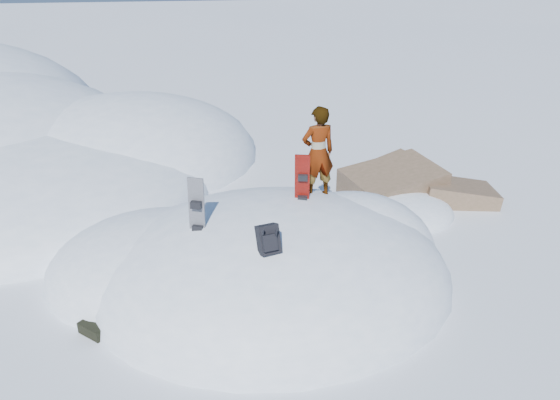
{
  "coord_description": "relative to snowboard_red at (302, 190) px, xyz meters",
  "views": [
    {
      "loc": [
        -1.19,
        -8.93,
        5.94
      ],
      "look_at": [
        0.2,
        0.3,
        1.57
      ],
      "focal_mm": 35.0,
      "sensor_mm": 36.0,
      "label": 1
    }
  ],
  "objects": [
    {
      "name": "backpack",
      "position": [
        -0.9,
        -1.79,
        -0.04
      ],
      "size": [
        0.43,
        0.51,
        0.58
      ],
      "rotation": [
        0.0,
        0.0,
        0.24
      ],
      "color": "black",
      "rests_on": "snow_mound"
    },
    {
      "name": "gear_pile",
      "position": [
        -3.66,
        -1.59,
        -1.49
      ],
      "size": [
        0.98,
        0.87,
        0.26
      ],
      "rotation": [
        0.0,
        0.0,
        0.83
      ],
      "color": "black",
      "rests_on": "ground"
    },
    {
      "name": "person",
      "position": [
        0.4,
        0.49,
        0.58
      ],
      "size": [
        0.77,
        0.58,
        1.9
      ],
      "primitive_type": "imported",
      "rotation": [
        0.0,
        0.0,
        3.33
      ],
      "color": "slate",
      "rests_on": "snow_mound"
    },
    {
      "name": "ground",
      "position": [
        -0.68,
        -0.6,
        -1.61
      ],
      "size": [
        120.0,
        120.0,
        0.0
      ],
      "primitive_type": "plane",
      "color": "white",
      "rests_on": "ground"
    },
    {
      "name": "rock_outcrop",
      "position": [
        3.04,
        2.41,
        -1.6
      ],
      "size": [
        4.68,
        4.41,
        1.68
      ],
      "color": "brown",
      "rests_on": "ground"
    },
    {
      "name": "snow_mound",
      "position": [
        -0.85,
        -0.36,
        -1.61
      ],
      "size": [
        8.0,
        6.0,
        3.0
      ],
      "color": "white",
      "rests_on": "ground"
    },
    {
      "name": "snowboard_dark",
      "position": [
        -2.05,
        -0.82,
        -0.06
      ],
      "size": [
        0.31,
        0.26,
        1.57
      ],
      "rotation": [
        0.0,
        0.0,
        -0.39
      ],
      "color": "black",
      "rests_on": "snow_mound"
    },
    {
      "name": "snowboard_red",
      "position": [
        0.0,
        0.0,
        0.0
      ],
      "size": [
        0.32,
        0.25,
        1.54
      ],
      "rotation": [
        0.0,
        0.0,
        -0.25
      ],
      "color": "#B11209",
      "rests_on": "snow_mound"
    }
  ]
}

